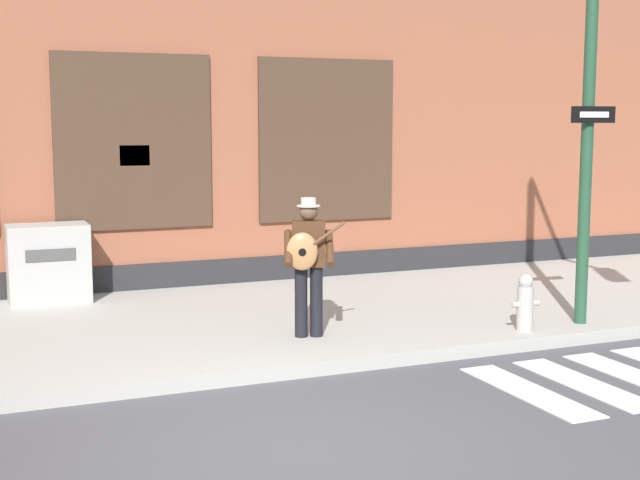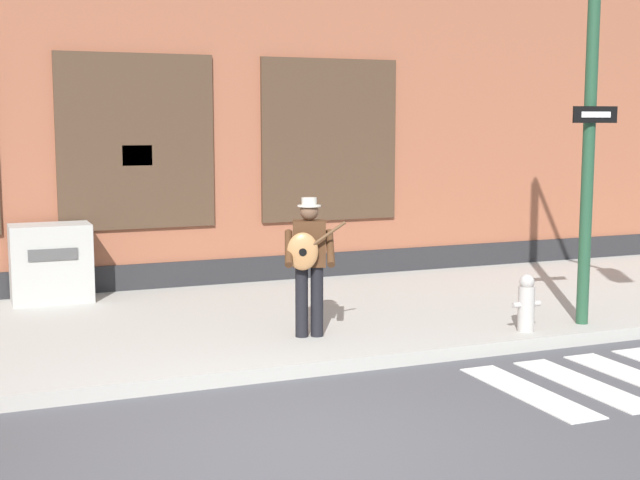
% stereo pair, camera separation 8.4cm
% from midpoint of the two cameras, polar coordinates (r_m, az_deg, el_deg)
% --- Properties ---
extents(ground_plane, '(160.00, 160.00, 0.00)m').
position_cam_midpoint_polar(ground_plane, '(7.54, -1.69, -13.20)').
color(ground_plane, '#4C4C51').
extents(sidewalk, '(28.00, 4.82, 0.16)m').
position_cam_midpoint_polar(sidewalk, '(11.44, -9.43, -5.63)').
color(sidewalk, '#ADAAA3').
rests_on(sidewalk, ground).
extents(building_backdrop, '(28.00, 4.06, 6.40)m').
position_cam_midpoint_polar(building_backdrop, '(15.47, -13.50, 9.32)').
color(building_backdrop, '#99563D').
rests_on(building_backdrop, ground).
extents(busker, '(0.72, 0.67, 1.64)m').
position_cam_midpoint_polar(busker, '(10.36, -1.02, -1.19)').
color(busker, black).
rests_on(busker, sidewalk).
extents(utility_box, '(1.10, 0.66, 1.10)m').
position_cam_midpoint_polar(utility_box, '(13.02, -17.16, -1.44)').
color(utility_box, '#ADADA8').
rests_on(utility_box, sidewalk).
extents(fire_hydrant, '(0.38, 0.20, 0.70)m').
position_cam_midpoint_polar(fire_hydrant, '(11.05, 12.78, -3.94)').
color(fire_hydrant, '#B2ADA8').
rests_on(fire_hydrant, sidewalk).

